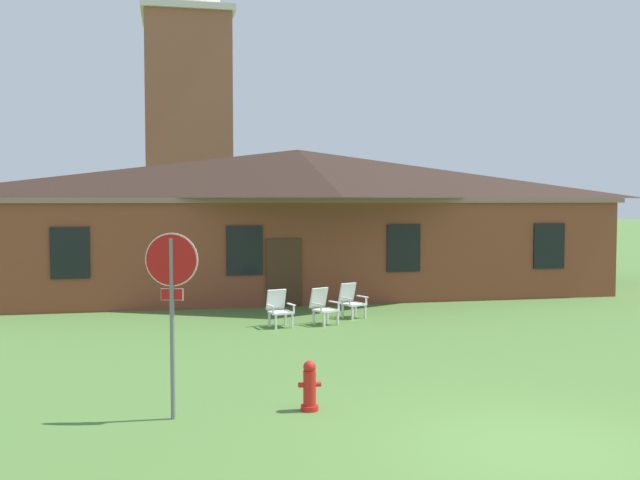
{
  "coord_description": "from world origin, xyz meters",
  "views": [
    {
      "loc": [
        -4.76,
        -8.69,
        3.31
      ],
      "look_at": [
        -1.24,
        8.25,
        2.34
      ],
      "focal_mm": 40.82,
      "sensor_mm": 36.0,
      "label": 1
    }
  ],
  "objects": [
    {
      "name": "dome_tower",
      "position": [
        -3.59,
        34.8,
        9.11
      ],
      "size": [
        5.18,
        5.18,
        19.86
      ],
      "color": "#93563D",
      "rests_on": "ground"
    },
    {
      "name": "lawn_chair_left_end",
      "position": [
        0.22,
        10.95,
        0.5
      ],
      "size": [
        0.79,
        0.84,
        0.96
      ],
      "color": "white",
      "rests_on": "ground"
    },
    {
      "name": "lawn_chair_by_porch",
      "position": [
        -1.99,
        9.9,
        0.5
      ],
      "size": [
        0.74,
        0.78,
        0.96
      ],
      "color": "white",
      "rests_on": "ground"
    },
    {
      "name": "brick_building",
      "position": [
        -0.0,
        18.34,
        2.64
      ],
      "size": [
        21.03,
        10.4,
        5.18
      ],
      "color": "brown",
      "rests_on": "ground"
    },
    {
      "name": "ground_plane",
      "position": [
        0.0,
        0.0,
        0.0
      ],
      "size": [
        200.0,
        200.0,
        0.0
      ],
      "primitive_type": "plane",
      "color": "#517A38"
    },
    {
      "name": "fire_hydrant",
      "position": [
        -2.63,
        2.34,
        0.38
      ],
      "size": [
        0.36,
        0.28,
        0.79
      ],
      "color": "red",
      "rests_on": "ground"
    },
    {
      "name": "stop_sign",
      "position": [
        -4.73,
        2.33,
        2.0
      ],
      "size": [
        0.78,
        0.25,
        2.81
      ],
      "color": "slate",
      "rests_on": "ground"
    },
    {
      "name": "lawn_chair_near_door",
      "position": [
        -0.79,
        10.03,
        0.5
      ],
      "size": [
        0.8,
        0.84,
        0.96
      ],
      "color": "silver",
      "rests_on": "ground"
    }
  ]
}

